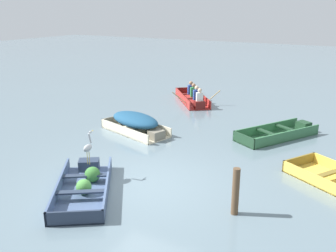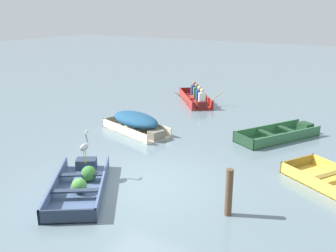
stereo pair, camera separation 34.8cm
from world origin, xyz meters
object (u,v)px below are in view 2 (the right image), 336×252
Objects in this scene: skiff_cream_mid_moored at (136,122)px; heron_on_dinghy at (85,146)px; mooring_post at (229,192)px; rowboat_red_with_crew at (196,98)px; dinghy_slate_blue_foreground at (81,183)px; skiff_green_near_moored at (280,134)px.

skiff_cream_mid_moored is 3.91m from heron_on_dinghy.
mooring_post reaches higher than skiff_cream_mid_moored.
rowboat_red_with_crew is at bearing 98.60° from heron_on_dinghy.
dinghy_slate_blue_foreground is 2.87× the size of mooring_post.
skiff_green_near_moored is 3.69× the size of heron_on_dinghy.
rowboat_red_with_crew is (-0.16, 4.88, -0.14)m from skiff_cream_mid_moored.
dinghy_slate_blue_foreground is at bearing -59.88° from heron_on_dinghy.
skiff_green_near_moored is 2.94× the size of mooring_post.
rowboat_red_with_crew is at bearing 149.11° from skiff_green_near_moored.
skiff_green_near_moored is at bearing 24.91° from skiff_cream_mid_moored.
mooring_post is at bearing 3.94° from heron_on_dinghy.
dinghy_slate_blue_foreground is 3.61× the size of heron_on_dinghy.
skiff_cream_mid_moored is at bearing 108.75° from dinghy_slate_blue_foreground.
heron_on_dinghy is 3.83m from mooring_post.
skiff_cream_mid_moored is 0.91× the size of rowboat_red_with_crew.
rowboat_red_with_crew is at bearing 121.51° from mooring_post.
mooring_post is (3.80, 0.26, -0.37)m from heron_on_dinghy.
skiff_green_near_moored is at bearing 59.89° from heron_on_dinghy.
dinghy_slate_blue_foreground reaches higher than skiff_green_near_moored.
rowboat_red_with_crew is at bearing 91.84° from skiff_cream_mid_moored.
skiff_green_near_moored is 1.02× the size of rowboat_red_with_crew.
skiff_green_near_moored is 5.43m from rowboat_red_with_crew.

